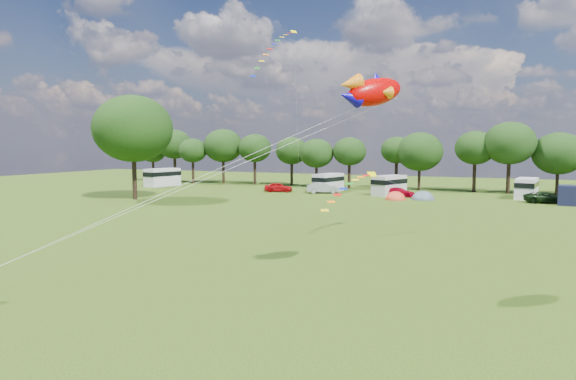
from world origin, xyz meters
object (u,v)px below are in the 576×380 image
at_px(campervan_c, 389,185).
at_px(tent_orange, 395,199).
at_px(car_c, 399,192).
at_px(campervan_b, 328,182).
at_px(campervan_d, 527,188).
at_px(tent_greyblue, 423,199).
at_px(car_a, 278,187).
at_px(campervan_a, 162,177).
at_px(car_b, 323,188).
at_px(car_d, 546,197).
at_px(fish_kite, 370,92).
at_px(big_tree, 133,129).

distance_m(campervan_c, tent_orange, 5.81).
relative_size(car_c, campervan_b, 0.69).
relative_size(campervan_d, tent_greyblue, 1.77).
relative_size(car_a, campervan_b, 0.72).
relative_size(campervan_c, tent_greyblue, 1.86).
relative_size(campervan_a, campervan_c, 1.08).
distance_m(car_c, campervan_b, 11.68).
xyz_separation_m(car_b, campervan_c, (9.33, 1.10, 0.68)).
bearing_deg(car_d, tent_orange, 87.82).
height_order(campervan_b, tent_greyblue, campervan_b).
bearing_deg(fish_kite, campervan_c, 49.02).
bearing_deg(campervan_a, car_c, -81.06).
bearing_deg(car_a, car_d, -107.05).
xyz_separation_m(car_a, campervan_a, (-22.38, 1.57, 0.91)).
bearing_deg(car_c, car_d, -89.37).
bearing_deg(car_d, car_b, 75.01).
relative_size(tent_greyblue, fish_kite, 0.95).
xyz_separation_m(big_tree, campervan_d, (46.31, 20.59, -7.58)).
relative_size(car_b, campervan_d, 0.77).
bearing_deg(fish_kite, car_a, 68.30).
relative_size(car_c, campervan_c, 0.67).
xyz_separation_m(car_a, campervan_c, (16.10, 1.88, 0.76)).
bearing_deg(campervan_b, campervan_c, -85.66).
height_order(car_d, campervan_d, campervan_d).
height_order(car_c, campervan_a, campervan_a).
distance_m(car_b, tent_orange, 12.00).
xyz_separation_m(campervan_b, tent_orange, (11.40, -7.05, -1.42)).
bearing_deg(campervan_b, car_d, -82.31).
relative_size(campervan_b, tent_orange, 2.01).
relative_size(car_d, tent_greyblue, 1.52).
bearing_deg(campervan_a, car_b, -81.01).
bearing_deg(car_c, campervan_d, -74.25).
xyz_separation_m(car_b, car_d, (28.56, -0.71, -0.11)).
height_order(campervan_a, campervan_b, campervan_a).
bearing_deg(big_tree, campervan_c, 32.07).
bearing_deg(car_a, campervan_d, -99.81).
bearing_deg(tent_orange, big_tree, -157.39).
bearing_deg(campervan_b, tent_greyblue, -96.47).
bearing_deg(tent_greyblue, fish_kite, -86.05).
xyz_separation_m(car_a, tent_greyblue, (21.22, -2.05, -0.69)).
bearing_deg(campervan_c, car_d, -73.46).
bearing_deg(tent_greyblue, car_c, 143.99).
height_order(tent_orange, fish_kite, fish_kite).
bearing_deg(car_b, car_a, 73.68).
bearing_deg(campervan_c, car_c, -108.53).
bearing_deg(car_d, campervan_b, 69.38).
xyz_separation_m(tent_orange, fish_kite, (6.04, -39.30, 9.36)).
relative_size(car_c, campervan_a, 0.62).
height_order(campervan_c, tent_greyblue, campervan_c).
distance_m(big_tree, car_d, 51.59).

